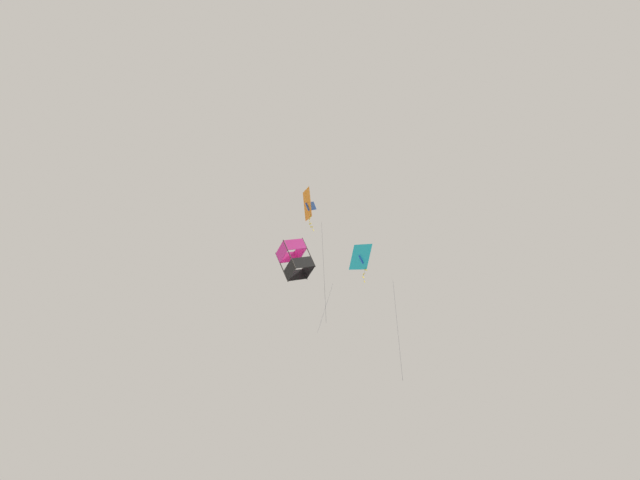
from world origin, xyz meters
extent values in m
pyramid|color=orange|center=(3.71, 1.19, 30.90)|extent=(0.52, 2.32, 1.43)
cube|color=blue|center=(3.53, 1.19, 30.76)|extent=(0.72, 0.06, 0.80)
cube|color=blue|center=(3.88, 1.19, 31.50)|extent=(0.09, 0.58, 0.16)
cylinder|color=#47474C|center=(3.53, 1.18, 30.06)|extent=(0.04, 0.05, 0.24)
cube|color=yellow|center=(3.55, 1.17, 29.94)|extent=(0.09, 0.16, 0.06)
cylinder|color=#47474C|center=(3.57, 1.17, 29.82)|extent=(0.01, 0.05, 0.24)
cube|color=yellow|center=(3.59, 1.17, 29.70)|extent=(0.09, 0.16, 0.06)
cylinder|color=#47474C|center=(3.60, 1.19, 29.58)|extent=(0.05, 0.03, 0.24)
cube|color=yellow|center=(3.61, 1.21, 29.46)|extent=(0.06, 0.17, 0.06)
cylinder|color=#47474C|center=(3.59, 1.22, 29.34)|extent=(0.02, 0.07, 0.24)
cube|color=yellow|center=(3.56, 1.22, 29.22)|extent=(0.14, 0.13, 0.06)
cylinder|color=#47474C|center=(3.51, 1.22, 29.10)|extent=(0.02, 0.10, 0.24)
cube|color=yellow|center=(3.46, 1.21, 28.98)|extent=(0.17, 0.05, 0.06)
cylinder|color=#47474C|center=(3.41, 1.20, 28.86)|extent=(0.02, 0.11, 0.24)
cube|color=yellow|center=(3.36, 1.20, 28.74)|extent=(0.10, 0.16, 0.06)
cylinder|color=#47474C|center=(2.72, 1.16, 25.82)|extent=(0.09, 1.61, 8.72)
pyramid|color=#1EB2C6|center=(0.66, 2.23, 25.98)|extent=(1.26, 1.99, 1.11)
cube|color=blue|center=(0.50, 2.17, 25.89)|extent=(0.62, 0.28, 0.70)
cube|color=blue|center=(0.86, 2.32, 26.45)|extent=(0.26, 0.47, 0.13)
cylinder|color=#47474C|center=(0.40, 2.14, 25.28)|extent=(0.01, 0.04, 0.28)
cube|color=yellow|center=(0.39, 2.14, 25.14)|extent=(0.17, 0.07, 0.06)
cylinder|color=#47474C|center=(0.45, 2.12, 25.00)|extent=(0.05, 0.14, 0.29)
cube|color=yellow|center=(0.51, 2.10, 24.85)|extent=(0.05, 0.17, 0.06)
cylinder|color=#47474C|center=(0.54, 2.14, 24.71)|extent=(0.08, 0.06, 0.29)
cube|color=yellow|center=(0.56, 2.18, 24.57)|extent=(0.13, 0.14, 0.06)
cylinder|color=#47474C|center=(0.53, 2.16, 24.43)|extent=(0.04, 0.07, 0.29)
cube|color=yellow|center=(0.50, 2.14, 24.29)|extent=(0.09, 0.16, 0.06)
cylinder|color=#47474C|center=(-1.10, 2.47, 21.23)|extent=(0.68, 3.05, 8.39)
cube|color=#DB2D93|center=(3.93, -1.38, 29.25)|extent=(0.74, 1.45, 0.71)
cube|color=#DB2D93|center=(5.17, -1.01, 28.67)|extent=(0.74, 1.45, 0.71)
cube|color=#DB2D93|center=(4.75, -1.87, 28.96)|extent=(1.55, 0.50, 1.27)
cube|color=#DB2D93|center=(4.35, -0.52, 28.96)|extent=(1.55, 0.50, 1.27)
cube|color=black|center=(3.38, -1.54, 27.96)|extent=(0.74, 1.45, 0.71)
cube|color=black|center=(4.61, -1.18, 27.38)|extent=(0.74, 1.45, 0.71)
cube|color=black|center=(4.20, -2.04, 27.67)|extent=(1.55, 0.50, 1.27)
cube|color=black|center=(3.79, -0.68, 27.67)|extent=(1.55, 0.50, 1.27)
cylinder|color=#332D28|center=(3.85, -2.14, 28.60)|extent=(0.96, 0.33, 2.10)
cylinder|color=#332D28|center=(3.45, -0.78, 28.60)|extent=(0.96, 0.33, 2.10)
cylinder|color=#332D28|center=(5.09, -1.77, 28.02)|extent=(0.96, 0.33, 2.10)
cylinder|color=#332D28|center=(4.69, -0.42, 28.02)|extent=(0.96, 0.33, 2.10)
cylinder|color=#47474C|center=(2.39, -0.77, 24.48)|extent=(1.29, 2.93, 5.69)
camera|label=1|loc=(6.24, 33.13, 0.50)|focal=39.00mm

